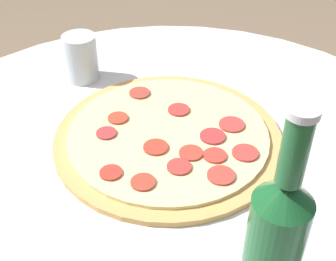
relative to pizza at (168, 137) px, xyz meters
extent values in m
cylinder|color=silver|center=(-0.04, 0.04, -0.02)|extent=(0.98, 0.98, 0.02)
cylinder|color=tan|center=(0.00, 0.00, 0.00)|extent=(0.37, 0.37, 0.01)
cylinder|color=beige|center=(0.00, 0.00, 0.01)|extent=(0.33, 0.33, 0.01)
cylinder|color=#AC3630|center=(-0.07, 0.05, 0.01)|extent=(0.04, 0.04, 0.00)
cylinder|color=#B13430|center=(0.03, -0.06, 0.01)|extent=(0.04, 0.04, 0.00)
cylinder|color=#A93E26|center=(0.09, 0.03, 0.01)|extent=(0.03, 0.03, 0.00)
cylinder|color=#B13A32|center=(-0.12, -0.04, 0.01)|extent=(0.04, 0.04, 0.00)
cylinder|color=#B83A35|center=(-0.06, -0.09, 0.01)|extent=(0.04, 0.04, 0.00)
cylinder|color=#A73C2F|center=(0.12, -0.05, 0.01)|extent=(0.04, 0.04, 0.00)
cylinder|color=#AD3A2B|center=(-0.06, 0.02, 0.01)|extent=(0.04, 0.04, 0.00)
cylinder|color=#A83131|center=(-0.06, -0.04, 0.01)|extent=(0.04, 0.04, 0.00)
cylinder|color=#AC3326|center=(0.00, 0.13, 0.01)|extent=(0.03, 0.03, 0.00)
cylinder|color=#A73433|center=(0.07, 0.07, 0.01)|extent=(0.03, 0.03, 0.00)
cylinder|color=#B23C30|center=(-0.13, 0.02, 0.01)|extent=(0.04, 0.04, 0.00)
cylinder|color=#B9382C|center=(-0.09, 0.00, 0.01)|extent=(0.04, 0.04, 0.00)
cylinder|color=#A53A28|center=(-0.05, 0.11, 0.01)|extent=(0.04, 0.04, 0.00)
cylinder|color=#AC3727|center=(-0.01, 0.04, 0.01)|extent=(0.04, 0.04, 0.00)
cylinder|color=#195628|center=(-0.27, 0.13, 0.07)|extent=(0.06, 0.06, 0.15)
cone|color=#195628|center=(-0.27, 0.13, 0.16)|extent=(0.06, 0.06, 0.03)
cylinder|color=#195628|center=(-0.27, 0.13, 0.21)|extent=(0.03, 0.03, 0.08)
cylinder|color=silver|center=(-0.27, 0.13, 0.25)|extent=(0.03, 0.03, 0.01)
cylinder|color=silver|center=(0.26, -0.03, 0.04)|extent=(0.06, 0.06, 0.09)
camera|label=1|loc=(-0.40, 0.44, 0.48)|focal=50.00mm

